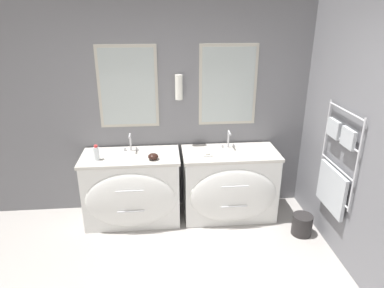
% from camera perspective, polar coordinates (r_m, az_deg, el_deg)
% --- Properties ---
extents(wall_back, '(5.03, 0.17, 2.60)m').
position_cam_1_polar(wall_back, '(4.16, -4.09, 6.01)').
color(wall_back, slate).
rests_on(wall_back, ground_plane).
extents(wall_right, '(0.13, 4.24, 2.60)m').
position_cam_1_polar(wall_right, '(3.51, 26.15, 0.55)').
color(wall_right, slate).
rests_on(wall_right, ground_plane).
extents(vanity_left, '(1.13, 0.63, 0.85)m').
position_cam_1_polar(vanity_left, '(4.16, -9.94, -7.39)').
color(vanity_left, white).
rests_on(vanity_left, ground_plane).
extents(vanity_right, '(1.13, 0.63, 0.85)m').
position_cam_1_polar(vanity_right, '(4.21, 6.28, -6.76)').
color(vanity_right, white).
rests_on(vanity_right, ground_plane).
extents(faucet_left, '(0.17, 0.13, 0.22)m').
position_cam_1_polar(faucet_left, '(4.09, -10.23, 0.24)').
color(faucet_left, silver).
rests_on(faucet_left, vanity_left).
extents(faucet_right, '(0.17, 0.13, 0.22)m').
position_cam_1_polar(faucet_right, '(4.15, 6.12, 0.77)').
color(faucet_right, silver).
rests_on(faucet_right, vanity_right).
extents(toiletry_bottle, '(0.06, 0.06, 0.18)m').
position_cam_1_polar(toiletry_bottle, '(3.94, -15.64, -1.47)').
color(toiletry_bottle, silver).
rests_on(toiletry_bottle, vanity_left).
extents(amenity_bowl, '(0.12, 0.12, 0.07)m').
position_cam_1_polar(amenity_bowl, '(3.85, -6.49, -2.09)').
color(amenity_bowl, black).
rests_on(amenity_bowl, vanity_left).
extents(soap_dish, '(0.10, 0.07, 0.04)m').
position_cam_1_polar(soap_dish, '(3.92, 2.65, -1.79)').
color(soap_dish, white).
rests_on(soap_dish, vanity_right).
extents(waste_bin, '(0.23, 0.23, 0.24)m').
position_cam_1_polar(waste_bin, '(4.21, 17.87, -12.61)').
color(waste_bin, '#282626').
rests_on(waste_bin, ground_plane).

